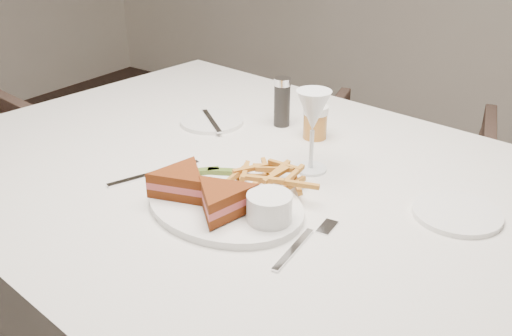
{
  "coord_description": "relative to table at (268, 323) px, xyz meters",
  "views": [
    {
      "loc": [
        0.86,
        -0.55,
        1.29
      ],
      "look_at": [
        0.29,
        0.26,
        0.8
      ],
      "focal_mm": 40.0,
      "sensor_mm": 36.0,
      "label": 1
    }
  ],
  "objects": [
    {
      "name": "table",
      "position": [
        0.0,
        0.0,
        0.0
      ],
      "size": [
        1.68,
        1.23,
        0.75
      ],
      "primitive_type": "cube",
      "rotation": [
        0.0,
        0.0,
        -0.12
      ],
      "color": "silver",
      "rests_on": "ground"
    },
    {
      "name": "chair_far",
      "position": [
        -0.07,
        0.98,
        -0.06
      ],
      "size": [
        0.73,
        0.7,
        0.62
      ],
      "primitive_type": "imported",
      "rotation": [
        0.0,
        0.0,
        3.39
      ],
      "color": "#4A362D",
      "rests_on": "ground"
    },
    {
      "name": "table_setting",
      "position": [
        0.0,
        -0.04,
        0.41
      ],
      "size": [
        0.81,
        0.64,
        0.18
      ],
      "color": "white",
      "rests_on": "table"
    }
  ]
}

